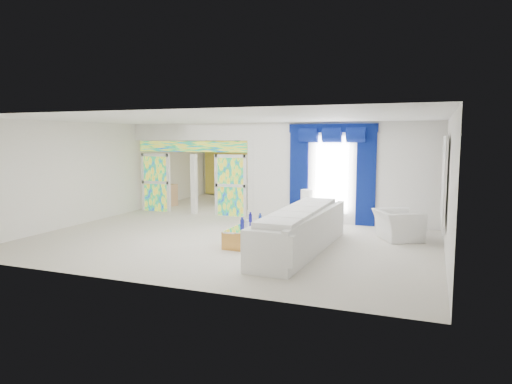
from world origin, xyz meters
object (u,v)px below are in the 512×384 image
at_px(armchair, 398,225).
at_px(grand_piano, 255,190).
at_px(white_sofa, 301,232).
at_px(coffee_table, 250,234).
at_px(console_table, 316,217).

xyz_separation_m(armchair, grand_piano, (-5.77, 4.96, 0.13)).
distance_m(white_sofa, grand_piano, 7.90).
bearing_deg(coffee_table, grand_piano, 110.32).
xyz_separation_m(coffee_table, armchair, (3.31, 1.66, 0.16)).
height_order(coffee_table, grand_piano, grand_piano).
bearing_deg(grand_piano, armchair, -21.80).
distance_m(coffee_table, grand_piano, 7.07).
distance_m(console_table, armchair, 2.79).
height_order(console_table, grand_piano, grand_piano).
bearing_deg(console_table, white_sofa, -82.25).
relative_size(white_sofa, armchair, 3.86).
bearing_deg(white_sofa, coffee_table, 169.97).
distance_m(white_sofa, armchair, 2.78).
xyz_separation_m(console_table, grand_piano, (-3.35, 3.58, 0.29)).
relative_size(coffee_table, console_table, 1.45).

